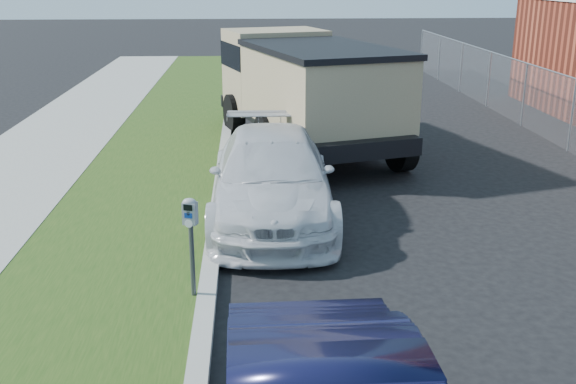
{
  "coord_description": "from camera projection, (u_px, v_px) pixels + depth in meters",
  "views": [
    {
      "loc": [
        -2.0,
        -8.94,
        4.23
      ],
      "look_at": [
        -1.4,
        1.0,
        1.0
      ],
      "focal_mm": 42.0,
      "sensor_mm": 36.0,
      "label": 1
    }
  ],
  "objects": [
    {
      "name": "chainlink_fence",
      "position": [
        574.0,
        101.0,
        16.51
      ],
      "size": [
        0.06,
        30.06,
        30.0
      ],
      "color": "slate",
      "rests_on": "ground"
    },
    {
      "name": "white_wagon",
      "position": [
        272.0,
        177.0,
        12.08
      ],
      "size": [
        2.24,
        5.3,
        1.52
      ],
      "primitive_type": "imported",
      "rotation": [
        0.0,
        0.0,
        -0.02
      ],
      "color": "silver",
      "rests_on": "ground"
    },
    {
      "name": "ground",
      "position": [
        387.0,
        276.0,
        9.91
      ],
      "size": [
        120.0,
        120.0,
        0.0
      ],
      "primitive_type": "plane",
      "color": "black",
      "rests_on": "ground"
    },
    {
      "name": "parking_meter",
      "position": [
        191.0,
        226.0,
        8.73
      ],
      "size": [
        0.22,
        0.18,
        1.37
      ],
      "rotation": [
        0.0,
        0.0,
        -0.32
      ],
      "color": "#3F4247",
      "rests_on": "ground"
    },
    {
      "name": "streetside",
      "position": [
        41.0,
        230.0,
        11.47
      ],
      "size": [
        6.12,
        50.0,
        0.15
      ],
      "color": "gray",
      "rests_on": "ground"
    },
    {
      "name": "dump_truck",
      "position": [
        303.0,
        86.0,
        16.88
      ],
      "size": [
        4.51,
        7.53,
        2.78
      ],
      "rotation": [
        0.0,
        0.0,
        0.29
      ],
      "color": "black",
      "rests_on": "ground"
    }
  ]
}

